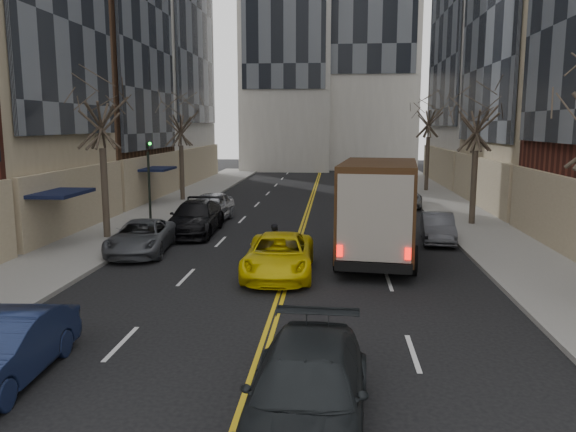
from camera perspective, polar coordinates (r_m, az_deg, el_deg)
name	(u,v)px	position (r m, az deg, el deg)	size (l,w,h in m)	color
sidewalk_left	(152,214)	(33.72, -13.65, 0.18)	(4.00, 66.00, 0.15)	slate
sidewalk_right	(467,218)	(32.84, 17.69, -0.23)	(4.00, 66.00, 0.15)	slate
tree_lf_mid	(100,94)	(26.73, -18.58, 11.68)	(3.20, 3.20, 8.91)	#382D23
tree_lf_far	(180,113)	(39.01, -10.90, 10.26)	(3.20, 3.20, 8.12)	#382D23
tree_rt_mid	(478,106)	(30.45, 18.73, 10.52)	(3.20, 3.20, 8.32)	#382D23
tree_rt_far	(429,105)	(45.18, 14.17, 10.90)	(3.20, 3.20, 9.11)	#382D23
traffic_signal	(149,175)	(28.17, -13.95, 4.04)	(0.29, 0.26, 4.70)	black
ups_truck	(379,211)	(21.88, 9.20, 0.49)	(3.54, 7.37, 3.89)	black
observer_sedan	(307,393)	(10.04, 1.93, -17.49)	(2.32, 5.21, 1.49)	black
taxi	(279,255)	(19.80, -0.93, -4.01)	(2.35, 5.10, 1.42)	#DBC309
pedestrian	(276,243)	(21.58, -1.27, -2.77)	(0.55, 0.36, 1.51)	black
parked_lf_b	(5,349)	(13.21, -26.84, -12.01)	(1.47, 4.21, 1.39)	#121B38
parked_lf_c	(141,237)	(23.92, -14.68, -2.09)	(2.22, 4.81, 1.34)	#484A4F
parked_lf_d	(195,218)	(27.56, -9.41, -0.19)	(2.18, 5.37, 1.56)	black
parked_lf_e	(210,207)	(30.70, -7.93, 0.87)	(1.91, 4.75, 1.62)	#B4B6BD
parked_rt_a	(438,228)	(26.26, 14.96, -1.15)	(1.37, 3.92, 1.29)	#45474C
parked_rt_b	(401,195)	(37.17, 11.39, 2.07)	(2.34, 5.08, 1.41)	#93979A
parked_rt_c	(395,183)	(44.45, 10.81, 3.29)	(2.05, 5.05, 1.47)	black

